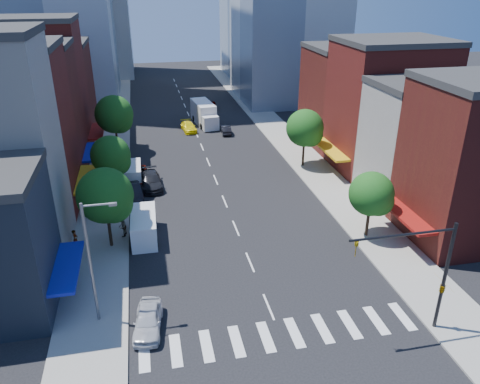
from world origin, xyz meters
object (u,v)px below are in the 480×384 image
object	(u,v)px
parked_car_third	(138,175)
parked_car_rear	(151,181)
cargo_van_far	(133,173)
traffic_car_far	(212,105)
parked_car_second	(133,192)
traffic_car_oncoming	(226,130)
box_truck	(204,114)
cargo_van_near	(144,227)
taxi	(189,127)
pedestrian_far	(122,227)
parked_car_front	(148,320)
pedestrian_near	(75,239)

from	to	relation	value
parked_car_third	parked_car_rear	distance (m)	2.79
cargo_van_far	traffic_car_far	world-z (taller)	cargo_van_far
parked_car_rear	cargo_van_far	xyz separation A→B (m)	(-2.00, 2.21, 0.20)
parked_car_second	traffic_car_oncoming	size ratio (longest dim) A/B	1.19
box_truck	cargo_van_near	bearing A→B (deg)	-113.40
cargo_van_far	box_truck	size ratio (longest dim) A/B	0.53
parked_car_third	taxi	bearing A→B (deg)	63.90
cargo_van_far	pedestrian_far	bearing A→B (deg)	-94.21
parked_car_rear	traffic_car_oncoming	size ratio (longest dim) A/B	1.41
pedestrian_far	taxi	bearing A→B (deg)	175.41
parked_car_second	pedestrian_far	bearing A→B (deg)	-104.35
parked_car_second	pedestrian_far	size ratio (longest dim) A/B	2.37
parked_car_front	traffic_car_oncoming	size ratio (longest dim) A/B	1.15
parked_car_front	cargo_van_near	size ratio (longest dim) A/B	0.80
parked_car_second	pedestrian_near	distance (m)	10.88
parked_car_second	cargo_van_far	xyz separation A→B (m)	(-0.00, 4.72, 0.23)
traffic_car_far	pedestrian_far	bearing A→B (deg)	77.60
parked_car_front	parked_car_second	size ratio (longest dim) A/B	0.97
cargo_van_near	taxi	world-z (taller)	cargo_van_near
parked_car_front	pedestrian_far	world-z (taller)	pedestrian_far
parked_car_second	taxi	bearing A→B (deg)	62.15
parked_car_rear	parked_car_front	bearing A→B (deg)	-96.83
parked_car_third	traffic_car_oncoming	bearing A→B (deg)	47.11
parked_car_front	pedestrian_near	world-z (taller)	pedestrian_near
traffic_car_far	pedestrian_near	distance (m)	49.66
pedestrian_near	cargo_van_far	bearing A→B (deg)	-16.12
parked_car_rear	traffic_car_far	world-z (taller)	parked_car_rear
box_truck	taxi	bearing A→B (deg)	-138.67
box_truck	parked_car_third	bearing A→B (deg)	-123.85
traffic_car_far	box_truck	world-z (taller)	box_truck
taxi	traffic_car_oncoming	distance (m)	5.96
cargo_van_near	taxi	bearing A→B (deg)	77.82
parked_car_second	pedestrian_far	xyz separation A→B (m)	(-1.00, -8.41, 0.36)
taxi	pedestrian_near	size ratio (longest dim) A/B	2.68
cargo_van_far	parked_car_second	bearing A→B (deg)	-89.86
parked_car_rear	traffic_car_far	distance (m)	35.77
parked_car_front	traffic_car_oncoming	world-z (taller)	parked_car_front
cargo_van_far	pedestrian_near	distance (m)	15.22
parked_car_second	taxi	xyz separation A→B (m)	(8.50, 23.00, -0.08)
cargo_van_near	parked_car_second	bearing A→B (deg)	97.00
parked_car_rear	traffic_car_oncoming	xyz separation A→B (m)	(11.94, 18.05, -0.16)
parked_car_front	cargo_van_near	xyz separation A→B (m)	(0.07, 12.42, 0.41)
traffic_car_oncoming	box_truck	bearing A→B (deg)	-62.76
cargo_van_far	pedestrian_near	world-z (taller)	cargo_van_far
parked_car_second	box_truck	size ratio (longest dim) A/B	0.52
box_truck	cargo_van_far	bearing A→B (deg)	-124.78
parked_car_third	taxi	distance (m)	19.81
parked_car_second	parked_car_third	world-z (taller)	parked_car_second
parked_car_second	parked_car_rear	xyz separation A→B (m)	(2.00, 2.51, 0.04)
cargo_van_near	cargo_van_far	xyz separation A→B (m)	(-0.94, 13.77, -0.18)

